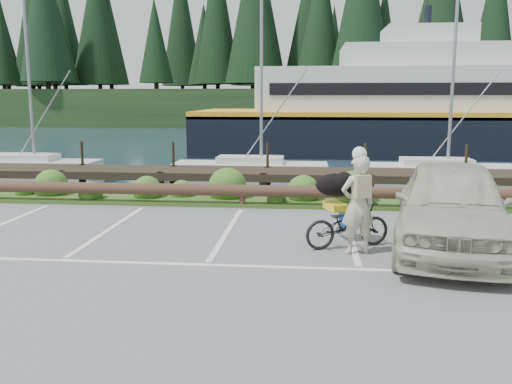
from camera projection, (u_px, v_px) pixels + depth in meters
ground at (211, 258)px, 9.71m from camera, size 72.00×72.00×0.00m
harbor_backdrop at (302, 116)px, 86.59m from camera, size 170.00×160.00×30.00m
vegetation_strip at (246, 201)px, 14.89m from camera, size 34.00×1.60×0.10m
log_rail at (242, 207)px, 14.22m from camera, size 32.00×0.30×0.60m
bicycle at (347, 225)px, 10.35m from camera, size 1.81×1.20×0.90m
cyclist at (358, 205)px, 9.89m from camera, size 0.78×0.66×1.83m
dog at (336, 185)px, 10.75m from camera, size 0.67×0.90×0.47m
parked_car at (452, 206)px, 10.12m from camera, size 2.94×5.27×1.70m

